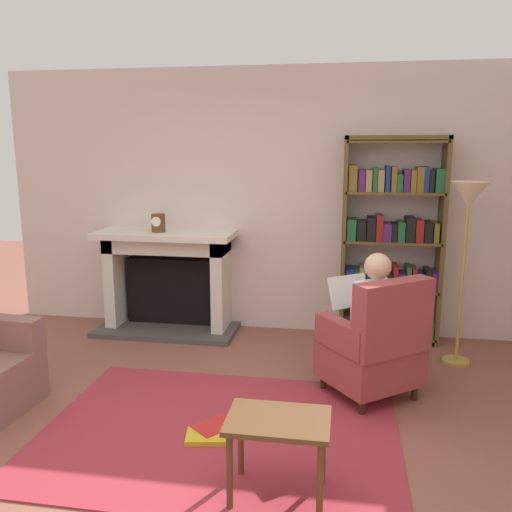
{
  "coord_description": "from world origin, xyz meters",
  "views": [
    {
      "loc": [
        0.8,
        -2.93,
        1.9
      ],
      "look_at": [
        0.1,
        1.2,
        1.05
      ],
      "focal_mm": 37.5,
      "sensor_mm": 36.0,
      "label": 1
    }
  ],
  "objects_px": {
    "seated_reader": "(367,317)",
    "floor_lamp": "(468,211)",
    "bookshelf": "(391,242)",
    "fireplace": "(169,277)",
    "mantel_clock": "(158,223)",
    "side_table": "(278,431)",
    "armchair_reading": "(376,346)"
  },
  "relations": [
    {
      "from": "side_table",
      "to": "floor_lamp",
      "type": "relative_size",
      "value": 0.35
    },
    {
      "from": "fireplace",
      "to": "seated_reader",
      "type": "distance_m",
      "value": 2.33
    },
    {
      "from": "mantel_clock",
      "to": "floor_lamp",
      "type": "xyz_separation_m",
      "value": [
        2.89,
        -0.37,
        0.22
      ]
    },
    {
      "from": "mantel_clock",
      "to": "seated_reader",
      "type": "xyz_separation_m",
      "value": [
        2.06,
        -1.1,
        -0.53
      ]
    },
    {
      "from": "seated_reader",
      "to": "side_table",
      "type": "height_order",
      "value": "seated_reader"
    },
    {
      "from": "bookshelf",
      "to": "floor_lamp",
      "type": "height_order",
      "value": "bookshelf"
    },
    {
      "from": "mantel_clock",
      "to": "seated_reader",
      "type": "height_order",
      "value": "mantel_clock"
    },
    {
      "from": "armchair_reading",
      "to": "bookshelf",
      "type": "bearing_deg",
      "value": -136.05
    },
    {
      "from": "side_table",
      "to": "seated_reader",
      "type": "bearing_deg",
      "value": 70.04
    },
    {
      "from": "mantel_clock",
      "to": "bookshelf",
      "type": "relative_size",
      "value": 0.09
    },
    {
      "from": "seated_reader",
      "to": "side_table",
      "type": "bearing_deg",
      "value": 32.14
    },
    {
      "from": "fireplace",
      "to": "mantel_clock",
      "type": "distance_m",
      "value": 0.6
    },
    {
      "from": "seated_reader",
      "to": "floor_lamp",
      "type": "height_order",
      "value": "floor_lamp"
    },
    {
      "from": "bookshelf",
      "to": "fireplace",
      "type": "bearing_deg",
      "value": -179.13
    },
    {
      "from": "fireplace",
      "to": "armchair_reading",
      "type": "relative_size",
      "value": 1.5
    },
    {
      "from": "side_table",
      "to": "floor_lamp",
      "type": "distance_m",
      "value": 2.7
    },
    {
      "from": "bookshelf",
      "to": "floor_lamp",
      "type": "bearing_deg",
      "value": -41.45
    },
    {
      "from": "fireplace",
      "to": "floor_lamp",
      "type": "height_order",
      "value": "floor_lamp"
    },
    {
      "from": "fireplace",
      "to": "side_table",
      "type": "relative_size",
      "value": 2.61
    },
    {
      "from": "bookshelf",
      "to": "floor_lamp",
      "type": "distance_m",
      "value": 0.85
    },
    {
      "from": "mantel_clock",
      "to": "seated_reader",
      "type": "relative_size",
      "value": 0.16
    },
    {
      "from": "mantel_clock",
      "to": "bookshelf",
      "type": "height_order",
      "value": "bookshelf"
    },
    {
      "from": "bookshelf",
      "to": "mantel_clock",
      "type": "bearing_deg",
      "value": -176.66
    },
    {
      "from": "mantel_clock",
      "to": "seated_reader",
      "type": "bearing_deg",
      "value": -28.15
    },
    {
      "from": "mantel_clock",
      "to": "armchair_reading",
      "type": "height_order",
      "value": "mantel_clock"
    },
    {
      "from": "armchair_reading",
      "to": "side_table",
      "type": "bearing_deg",
      "value": 28.15
    },
    {
      "from": "bookshelf",
      "to": "side_table",
      "type": "height_order",
      "value": "bookshelf"
    },
    {
      "from": "fireplace",
      "to": "mantel_clock",
      "type": "bearing_deg",
      "value": -119.24
    },
    {
      "from": "fireplace",
      "to": "seated_reader",
      "type": "relative_size",
      "value": 1.28
    },
    {
      "from": "armchair_reading",
      "to": "seated_reader",
      "type": "bearing_deg",
      "value": -90.0
    },
    {
      "from": "bookshelf",
      "to": "floor_lamp",
      "type": "relative_size",
      "value": 1.24
    },
    {
      "from": "seated_reader",
      "to": "floor_lamp",
      "type": "bearing_deg",
      "value": -176.86
    }
  ]
}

